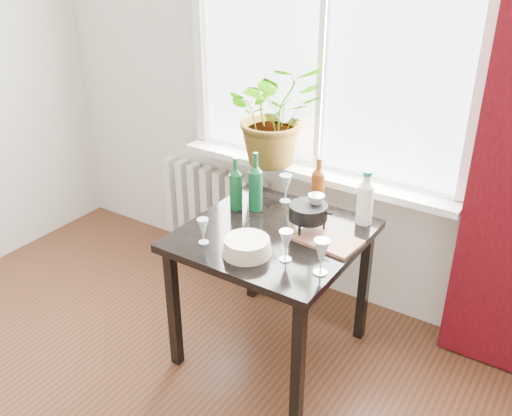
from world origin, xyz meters
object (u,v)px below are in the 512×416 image
Objects in this scene: radiator at (214,207)px; cleaning_bottle at (366,197)px; wineglass_front_right at (286,245)px; fondue_pot at (308,218)px; wine_bottle_left at (236,183)px; tv_remote at (244,256)px; cutting_board at (327,240)px; wineglass_back_left at (286,188)px; wineglass_front_left at (203,231)px; plate_stack at (247,247)px; potted_plant at (275,114)px; wine_bottle_right at (255,181)px; wineglass_back_center at (316,212)px; bottle_amber at (318,183)px; table at (272,248)px; wineglass_far_right at (321,256)px.

radiator is 1.32m from cleaning_bottle.
fondue_pot is at bearing 98.37° from wineglass_front_right.
wine_bottle_left is at bearing -160.92° from cleaning_bottle.
tv_remote is 0.43m from cutting_board.
wineglass_back_left is 1.23× the size of wineglass_front_left.
cleaning_bottle reaches higher than plate_stack.
potted_plant is 0.90m from wineglass_front_left.
wineglass_front_right reaches higher than radiator.
potted_plant is 1.84× the size of wine_bottle_right.
tv_remote is (-0.15, -0.42, -0.09)m from wineglass_back_center.
potted_plant reaches higher than wineglass_back_left.
fondue_pot is at bearing -2.08° from wine_bottle_left.
cleaning_bottle is (0.64, 0.22, -0.00)m from wine_bottle_left.
fondue_pot is at bearing 163.92° from cutting_board.
tv_remote is (-0.17, -0.09, -0.07)m from wineglass_front_right.
wineglass_front_left is (0.08, -0.39, -0.08)m from wine_bottle_left.
cleaning_bottle is (0.28, -0.02, -0.00)m from bottle_amber.
wineglass_front_right is 0.33m from wineglass_back_center.
potted_plant is at bearing 121.05° from table.
table is 0.27m from plate_stack.
wineglass_front_right is 1.02× the size of tv_remote.
wine_bottle_left is at bearing -85.89° from potted_plant.
wineglass_far_right is 0.88× the size of wineglass_back_center.
wineglass_back_left is 0.48m from cutting_board.
wine_bottle_right is 0.33m from bottle_amber.
wineglass_front_right is at bearing -38.28° from radiator.
bottle_amber is at bearing 102.97° from wineglass_front_right.
wineglass_front_left is (0.63, -0.90, 0.43)m from radiator.
wineglass_back_center is at bearing -64.64° from bottle_amber.
bottle_amber is at bearing 66.07° from wineglass_front_left.
wineglass_back_left reaches higher than fondue_pot.
table is 0.40m from wine_bottle_left.
wine_bottle_left is at bearing 154.86° from wineglass_far_right.
wineglass_back_center reaches higher than table.
plate_stack is 1.07× the size of fondue_pot.
tv_remote is (-0.05, -0.64, -0.14)m from bottle_amber.
wine_bottle_right reaches higher than wineglass_far_right.
table is 5.25× the size of wineglass_back_left.
wine_bottle_right is at bearing -72.43° from potted_plant.
wineglass_front_right is 0.19m from wineglass_far_right.
wineglass_far_right is 0.72m from wineglass_back_left.
wineglass_far_right is 0.60m from wineglass_front_left.
tv_remote is (0.01, -0.27, 0.10)m from table.
wineglass_back_left is at bearing 132.89° from wineglass_far_right.
potted_plant is 2.74× the size of fondue_pot.
wineglass_front_left is (-0.41, -0.08, -0.01)m from wineglass_front_right.
wineglass_front_left is 0.23m from plate_stack.
wineglass_back_left reaches higher than tv_remote.
wine_bottle_right is 1.67× the size of wineglass_back_center.
wineglass_front_right is at bearing -55.09° from potted_plant.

